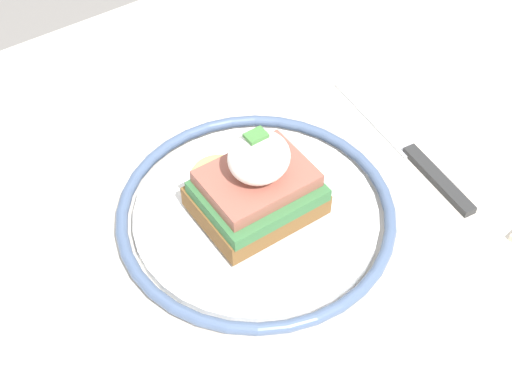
# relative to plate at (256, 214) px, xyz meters

# --- Properties ---
(dining_table) EXTENTS (1.07, 0.79, 0.75)m
(dining_table) POSITION_rel_plate_xyz_m (0.01, -0.05, -0.12)
(dining_table) COLOR beige
(dining_table) RESTS_ON ground_plane
(plate) EXTENTS (0.23, 0.23, 0.02)m
(plate) POSITION_rel_plate_xyz_m (0.00, 0.00, 0.00)
(plate) COLOR white
(plate) RESTS_ON dining_table
(sandwich) EXTENTS (0.10, 0.11, 0.08)m
(sandwich) POSITION_rel_plate_xyz_m (-0.00, -0.00, 0.04)
(sandwich) COLOR brown
(sandwich) RESTS_ON plate
(fork) EXTENTS (0.03, 0.15, 0.00)m
(fork) POSITION_rel_plate_xyz_m (-0.16, 0.01, -0.01)
(fork) COLOR silver
(fork) RESTS_ON dining_table
(knife) EXTENTS (0.04, 0.20, 0.01)m
(knife) POSITION_rel_plate_xyz_m (0.16, -0.02, -0.01)
(knife) COLOR #2D2D2D
(knife) RESTS_ON dining_table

